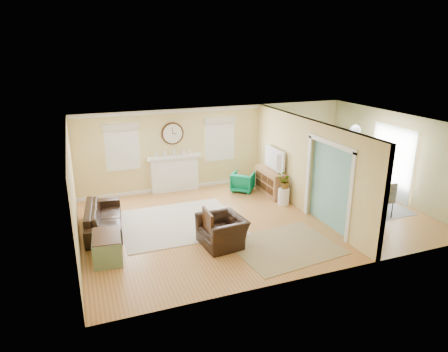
# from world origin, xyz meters

# --- Properties ---
(floor) EXTENTS (9.00, 9.00, 0.00)m
(floor) POSITION_xyz_m (0.00, 0.00, 0.00)
(floor) COLOR #9C6837
(floor) RESTS_ON ground
(wall_back) EXTENTS (9.00, 0.02, 2.60)m
(wall_back) POSITION_xyz_m (0.00, 3.00, 1.30)
(wall_back) COLOR tan
(wall_back) RESTS_ON ground
(wall_front) EXTENTS (9.00, 0.02, 2.60)m
(wall_front) POSITION_xyz_m (0.00, -3.00, 1.30)
(wall_front) COLOR tan
(wall_front) RESTS_ON ground
(wall_left) EXTENTS (0.02, 6.00, 2.60)m
(wall_left) POSITION_xyz_m (-4.50, 0.00, 1.30)
(wall_left) COLOR tan
(wall_left) RESTS_ON ground
(wall_right) EXTENTS (0.02, 6.00, 2.60)m
(wall_right) POSITION_xyz_m (4.50, 0.00, 1.30)
(wall_right) COLOR tan
(wall_right) RESTS_ON ground
(ceiling) EXTENTS (9.00, 6.00, 0.02)m
(ceiling) POSITION_xyz_m (0.00, 0.00, 2.60)
(ceiling) COLOR white
(ceiling) RESTS_ON wall_back
(partition) EXTENTS (0.17, 6.00, 2.60)m
(partition) POSITION_xyz_m (1.51, 0.28, 1.36)
(partition) COLOR tan
(partition) RESTS_ON ground
(fireplace) EXTENTS (1.70, 0.30, 1.17)m
(fireplace) POSITION_xyz_m (-1.50, 2.88, 0.60)
(fireplace) COLOR white
(fireplace) RESTS_ON ground
(wall_clock) EXTENTS (0.70, 0.07, 0.70)m
(wall_clock) POSITION_xyz_m (-1.50, 2.97, 1.85)
(wall_clock) COLOR #442512
(wall_clock) RESTS_ON wall_back
(window_left) EXTENTS (1.05, 0.13, 1.42)m
(window_left) POSITION_xyz_m (-3.05, 2.95, 1.66)
(window_left) COLOR white
(window_left) RESTS_ON wall_back
(window_right) EXTENTS (1.05, 0.13, 1.42)m
(window_right) POSITION_xyz_m (0.05, 2.95, 1.66)
(window_right) COLOR white
(window_right) RESTS_ON wall_back
(french_doors) EXTENTS (0.06, 1.70, 2.20)m
(french_doors) POSITION_xyz_m (4.45, 0.00, 1.10)
(french_doors) COLOR white
(french_doors) RESTS_ON ground
(pendant) EXTENTS (0.30, 0.30, 0.55)m
(pendant) POSITION_xyz_m (3.00, 0.00, 2.20)
(pendant) COLOR gold
(pendant) RESTS_ON ceiling
(rug_cream) EXTENTS (2.99, 2.59, 0.02)m
(rug_cream) POSITION_xyz_m (-2.01, 0.45, 0.01)
(rug_cream) COLOR beige
(rug_cream) RESTS_ON floor
(rug_jute) EXTENTS (2.51, 2.14, 0.01)m
(rug_jute) POSITION_xyz_m (-0.05, -1.71, 0.01)
(rug_jute) COLOR tan
(rug_jute) RESTS_ON floor
(rug_grey) EXTENTS (2.25, 2.81, 0.01)m
(rug_grey) POSITION_xyz_m (3.20, 0.03, 0.01)
(rug_grey) COLOR gray
(rug_grey) RESTS_ON floor
(sofa) EXTENTS (1.05, 2.25, 0.64)m
(sofa) POSITION_xyz_m (-3.88, 0.73, 0.32)
(sofa) COLOR black
(sofa) RESTS_ON floor
(eames_chair) EXTENTS (1.04, 1.16, 0.69)m
(eames_chair) POSITION_xyz_m (-1.37, -1.08, 0.34)
(eames_chair) COLOR black
(eames_chair) RESTS_ON floor
(green_chair) EXTENTS (0.93, 0.94, 0.61)m
(green_chair) POSITION_xyz_m (0.52, 2.09, 0.31)
(green_chair) COLOR #04834F
(green_chair) RESTS_ON floor
(trunk) EXTENTS (0.67, 1.02, 0.56)m
(trunk) POSITION_xyz_m (-3.93, -0.81, 0.28)
(trunk) COLOR gray
(trunk) RESTS_ON floor
(credenza) EXTENTS (0.47, 1.37, 0.80)m
(credenza) POSITION_xyz_m (1.21, 1.51, 0.40)
(credenza) COLOR #9E6E3E
(credenza) RESTS_ON floor
(tv) EXTENTS (0.16, 1.18, 0.68)m
(tv) POSITION_xyz_m (1.20, 1.51, 1.14)
(tv) COLOR black
(tv) RESTS_ON credenza
(garden_stool) EXTENTS (0.33, 0.33, 0.49)m
(garden_stool) POSITION_xyz_m (1.19, 0.63, 0.24)
(garden_stool) COLOR white
(garden_stool) RESTS_ON floor
(potted_plant) EXTENTS (0.47, 0.42, 0.45)m
(potted_plant) POSITION_xyz_m (1.19, 0.63, 0.71)
(potted_plant) COLOR #337F33
(potted_plant) RESTS_ON garden_stool
(dining_table) EXTENTS (1.22, 1.97, 0.66)m
(dining_table) POSITION_xyz_m (3.20, 0.03, 0.33)
(dining_table) COLOR #442512
(dining_table) RESTS_ON floor
(dining_chair_n) EXTENTS (0.47, 0.47, 0.86)m
(dining_chair_n) POSITION_xyz_m (3.16, 1.19, 0.50)
(dining_chair_n) COLOR gray
(dining_chair_n) RESTS_ON floor
(dining_chair_s) EXTENTS (0.51, 0.51, 1.00)m
(dining_chair_s) POSITION_xyz_m (3.27, -1.10, 0.59)
(dining_chair_s) COLOR gray
(dining_chair_s) RESTS_ON floor
(dining_chair_w) EXTENTS (0.53, 0.53, 0.98)m
(dining_chair_w) POSITION_xyz_m (2.61, 0.09, 0.58)
(dining_chair_w) COLOR white
(dining_chair_w) RESTS_ON floor
(dining_chair_e) EXTENTS (0.57, 0.57, 1.04)m
(dining_chair_e) POSITION_xyz_m (3.92, -0.05, 0.62)
(dining_chair_e) COLOR gray
(dining_chair_e) RESTS_ON floor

